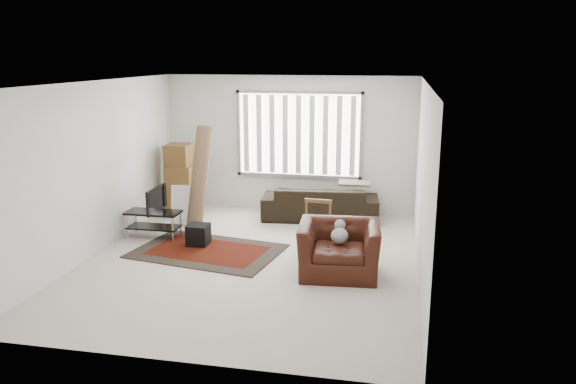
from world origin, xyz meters
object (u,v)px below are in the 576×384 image
at_px(tv_stand, 153,219).
at_px(armchair, 339,245).
at_px(side_chair, 315,226).
at_px(sofa, 320,197).
at_px(moving_boxes, 180,182).

bearing_deg(tv_stand, armchair, -17.12).
bearing_deg(side_chair, sofa, 101.14).
height_order(sofa, side_chair, side_chair).
height_order(tv_stand, armchair, armchair).
bearing_deg(tv_stand, moving_boxes, 93.22).
xyz_separation_m(tv_stand, moving_boxes, (-0.08, 1.47, 0.32)).
bearing_deg(moving_boxes, side_chair, -30.79).
bearing_deg(armchair, moving_boxes, 139.46).
relative_size(moving_boxes, sofa, 0.63).
xyz_separation_m(tv_stand, sofa, (2.67, 1.69, 0.09)).
xyz_separation_m(moving_boxes, armchair, (3.41, -2.49, -0.22)).
relative_size(sofa, side_chair, 2.58).
bearing_deg(side_chair, tv_stand, 179.61).
bearing_deg(tv_stand, sofa, 32.33).
relative_size(moving_boxes, armchair, 1.14).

